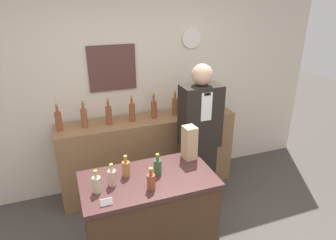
# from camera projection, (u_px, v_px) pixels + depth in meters

# --- Properties ---
(back_wall) EXTENTS (5.20, 0.09, 2.70)m
(back_wall) POSITION_uv_depth(u_px,v_px,m) (133.00, 85.00, 3.75)
(back_wall) COLOR beige
(back_wall) RESTS_ON ground_plane
(back_shelf) EXTENTS (2.21, 0.44, 0.99)m
(back_shelf) POSITION_uv_depth(u_px,v_px,m) (149.00, 154.00, 3.87)
(back_shelf) COLOR #8E6642
(back_shelf) RESTS_ON ground_plane
(display_counter) EXTENTS (1.15, 0.63, 0.94)m
(display_counter) POSITION_uv_depth(u_px,v_px,m) (150.00, 221.00, 2.75)
(display_counter) COLOR #422B19
(display_counter) RESTS_ON ground_plane
(shopkeeper) EXTENTS (0.44, 0.28, 1.74)m
(shopkeeper) POSITION_uv_depth(u_px,v_px,m) (199.00, 140.00, 3.41)
(shopkeeper) COLOR black
(shopkeeper) RESTS_ON ground_plane
(potted_plant) EXTENTS (0.28, 0.28, 0.34)m
(potted_plant) POSITION_uv_depth(u_px,v_px,m) (211.00, 97.00, 3.85)
(potted_plant) COLOR #9E998E
(potted_plant) RESTS_ON back_shelf
(paper_bag) EXTENTS (0.13, 0.14, 0.33)m
(paper_bag) POSITION_uv_depth(u_px,v_px,m) (189.00, 143.00, 2.82)
(paper_bag) COLOR tan
(paper_bag) RESTS_ON display_counter
(price_card_left) EXTENTS (0.09, 0.02, 0.06)m
(price_card_left) POSITION_uv_depth(u_px,v_px,m) (107.00, 202.00, 2.22)
(price_card_left) COLOR white
(price_card_left) RESTS_ON display_counter
(counter_bottle_0) EXTENTS (0.07, 0.07, 0.20)m
(counter_bottle_0) POSITION_uv_depth(u_px,v_px,m) (97.00, 184.00, 2.36)
(counter_bottle_0) COLOR #BDB188
(counter_bottle_0) RESTS_ON display_counter
(counter_bottle_1) EXTENTS (0.07, 0.07, 0.20)m
(counter_bottle_1) POSITION_uv_depth(u_px,v_px,m) (112.00, 177.00, 2.44)
(counter_bottle_1) COLOR tan
(counter_bottle_1) RESTS_ON display_counter
(counter_bottle_2) EXTENTS (0.07, 0.07, 0.20)m
(counter_bottle_2) POSITION_uv_depth(u_px,v_px,m) (126.00, 168.00, 2.57)
(counter_bottle_2) COLOR #A16C34
(counter_bottle_2) RESTS_ON display_counter
(counter_bottle_3) EXTENTS (0.07, 0.07, 0.20)m
(counter_bottle_3) POSITION_uv_depth(u_px,v_px,m) (151.00, 181.00, 2.39)
(counter_bottle_3) COLOR brown
(counter_bottle_3) RESTS_ON display_counter
(counter_bottle_4) EXTENTS (0.07, 0.07, 0.20)m
(counter_bottle_4) POSITION_uv_depth(u_px,v_px,m) (158.00, 166.00, 2.60)
(counter_bottle_4) COLOR #32572D
(counter_bottle_4) RESTS_ON display_counter
(shelf_bottle_0) EXTENTS (0.07, 0.07, 0.32)m
(shelf_bottle_0) POSITION_uv_depth(u_px,v_px,m) (59.00, 120.00, 3.31)
(shelf_bottle_0) COLOR brown
(shelf_bottle_0) RESTS_ON back_shelf
(shelf_bottle_1) EXTENTS (0.07, 0.07, 0.32)m
(shelf_bottle_1) POSITION_uv_depth(u_px,v_px,m) (84.00, 117.00, 3.40)
(shelf_bottle_1) COLOR brown
(shelf_bottle_1) RESTS_ON back_shelf
(shelf_bottle_2) EXTENTS (0.07, 0.07, 0.32)m
(shelf_bottle_2) POSITION_uv_depth(u_px,v_px,m) (109.00, 115.00, 3.47)
(shelf_bottle_2) COLOR brown
(shelf_bottle_2) RESTS_ON back_shelf
(shelf_bottle_3) EXTENTS (0.07, 0.07, 0.32)m
(shelf_bottle_3) POSITION_uv_depth(u_px,v_px,m) (132.00, 112.00, 3.55)
(shelf_bottle_3) COLOR brown
(shelf_bottle_3) RESTS_ON back_shelf
(shelf_bottle_4) EXTENTS (0.07, 0.07, 0.32)m
(shelf_bottle_4) POSITION_uv_depth(u_px,v_px,m) (154.00, 109.00, 3.65)
(shelf_bottle_4) COLOR brown
(shelf_bottle_4) RESTS_ON back_shelf
(shelf_bottle_5) EXTENTS (0.07, 0.07, 0.32)m
(shelf_bottle_5) POSITION_uv_depth(u_px,v_px,m) (175.00, 106.00, 3.74)
(shelf_bottle_5) COLOR brown
(shelf_bottle_5) RESTS_ON back_shelf
(shelf_bottle_6) EXTENTS (0.07, 0.07, 0.32)m
(shelf_bottle_6) POSITION_uv_depth(u_px,v_px,m) (195.00, 103.00, 3.83)
(shelf_bottle_6) COLOR brown
(shelf_bottle_6) RESTS_ON back_shelf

